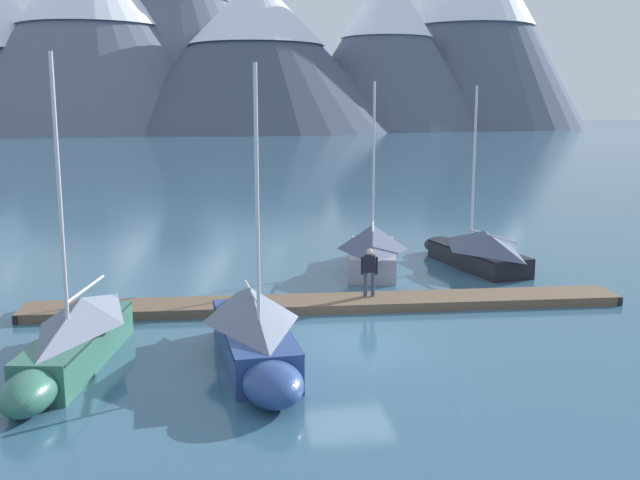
% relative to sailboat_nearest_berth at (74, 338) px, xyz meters
% --- Properties ---
extents(ground_plane, '(700.00, 700.00, 0.00)m').
position_rel_sailboat_nearest_berth_xyz_m(ground_plane, '(7.49, 0.94, -0.83)').
color(ground_plane, '#335B75').
extents(mountain_central_massif, '(92.75, 92.75, 54.26)m').
position_rel_sailboat_nearest_berth_xyz_m(mountain_central_massif, '(-31.31, 211.05, 27.65)').
color(mountain_central_massif, slate).
rests_on(mountain_central_massif, ground).
extents(mountain_shoulder_ridge, '(90.15, 90.15, 68.77)m').
position_rel_sailboat_nearest_berth_xyz_m(mountain_shoulder_ridge, '(-9.79, 225.87, 35.10)').
color(mountain_shoulder_ridge, slate).
rests_on(mountain_shoulder_ridge, ground).
extents(mountain_east_summit, '(82.58, 82.58, 43.72)m').
position_rel_sailboat_nearest_berth_xyz_m(mountain_east_summit, '(16.05, 196.91, 22.11)').
color(mountain_east_summit, '#424C60').
rests_on(mountain_east_summit, ground).
extents(mountain_rear_spur, '(61.36, 61.36, 48.47)m').
position_rel_sailboat_nearest_berth_xyz_m(mountain_rear_spur, '(56.03, 205.52, 24.53)').
color(mountain_rear_spur, '#4C566B').
rests_on(mountain_rear_spur, ground).
extents(mountain_north_horn, '(76.41, 76.41, 68.22)m').
position_rel_sailboat_nearest_berth_xyz_m(mountain_north_horn, '(88.36, 222.07, 35.46)').
color(mountain_north_horn, '#4C566B').
rests_on(mountain_north_horn, ground).
extents(dock, '(20.39, 2.43, 0.30)m').
position_rel_sailboat_nearest_berth_xyz_m(dock, '(7.49, 4.94, -0.68)').
color(dock, brown).
rests_on(dock, ground).
extents(sailboat_nearest_berth, '(2.46, 7.17, 8.10)m').
position_rel_sailboat_nearest_berth_xyz_m(sailboat_nearest_berth, '(0.00, 0.00, 0.00)').
color(sailboat_nearest_berth, '#336B56').
rests_on(sailboat_nearest_berth, ground).
extents(sailboat_second_berth, '(2.30, 7.06, 7.84)m').
position_rel_sailboat_nearest_berth_xyz_m(sailboat_second_berth, '(4.71, -0.31, 0.07)').
color(sailboat_second_berth, navy).
rests_on(sailboat_second_berth, ground).
extents(sailboat_mid_dock_port, '(3.09, 6.47, 7.83)m').
position_rel_sailboat_nearest_berth_xyz_m(sailboat_mid_dock_port, '(10.24, 10.57, 0.12)').
color(sailboat_mid_dock_port, '#93939E').
rests_on(sailboat_mid_dock_port, ground).
extents(sailboat_mid_dock_starboard, '(3.18, 7.01, 7.66)m').
position_rel_sailboat_nearest_berth_xyz_m(sailboat_mid_dock_starboard, '(14.77, 10.60, -0.05)').
color(sailboat_mid_dock_starboard, black).
rests_on(sailboat_mid_dock_starboard, ground).
extents(person_on_dock, '(0.58, 0.27, 1.69)m').
position_rel_sailboat_nearest_berth_xyz_m(person_on_dock, '(8.96, 5.12, 0.43)').
color(person_on_dock, '#384256').
rests_on(person_on_dock, dock).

